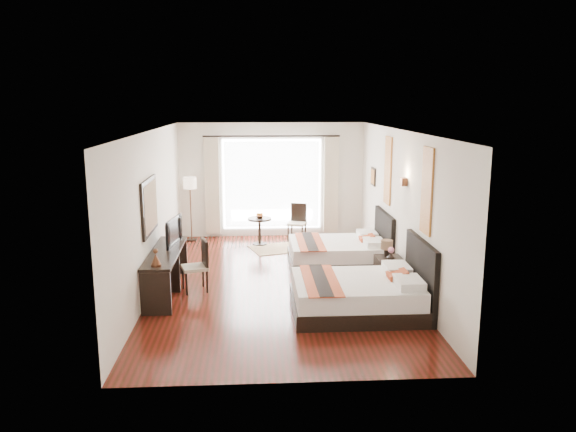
{
  "coord_description": "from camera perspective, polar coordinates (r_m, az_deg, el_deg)",
  "views": [
    {
      "loc": [
        -0.42,
        -9.91,
        3.32
      ],
      "look_at": [
        0.19,
        0.19,
        1.23
      ],
      "focal_mm": 35.0,
      "sensor_mm": 36.0,
      "label": 1
    }
  ],
  "objects": [
    {
      "name": "bed_near",
      "position": [
        9.08,
        7.53,
        -7.83
      ],
      "size": [
        2.08,
        1.62,
        1.17
      ],
      "color": "black",
      "rests_on": "floor"
    },
    {
      "name": "drape_left",
      "position": [
        13.74,
        -7.7,
        3.02
      ],
      "size": [
        0.35,
        0.14,
        2.35
      ],
      "primitive_type": "cube",
      "color": "#C0AF95",
      "rests_on": "floor"
    },
    {
      "name": "jute_rug",
      "position": [
        12.85,
        -0.63,
        -3.28
      ],
      "size": [
        1.59,
        1.3,
        0.01
      ],
      "primitive_type": "cube",
      "rotation": [
        0.0,
        0.0,
        0.3
      ],
      "color": "tan",
      "rests_on": "floor"
    },
    {
      "name": "side_table",
      "position": [
        13.12,
        -2.9,
        -1.57
      ],
      "size": [
        0.55,
        0.55,
        0.64
      ],
      "primitive_type": "cylinder",
      "color": "black",
      "rests_on": "floor"
    },
    {
      "name": "wall_window",
      "position": [
        13.8,
        -1.66,
        3.66
      ],
      "size": [
        4.5,
        0.01,
        2.8
      ],
      "primitive_type": "cube",
      "color": "silver",
      "rests_on": "floor"
    },
    {
      "name": "drape_right",
      "position": [
        13.82,
        4.39,
        3.15
      ],
      "size": [
        0.35,
        0.14,
        2.35
      ],
      "primitive_type": "cube",
      "color": "#C0AF95",
      "rests_on": "floor"
    },
    {
      "name": "art_panel_far",
      "position": [
        11.36,
        10.11,
        4.56
      ],
      "size": [
        0.03,
        0.5,
        1.35
      ],
      "primitive_type": "cube",
      "color": "#903F15",
      "rests_on": "wall_headboard"
    },
    {
      "name": "floor",
      "position": [
        10.46,
        -0.96,
        -6.86
      ],
      "size": [
        4.5,
        7.5,
        0.01
      ],
      "primitive_type": "cube",
      "color": "#341409",
      "rests_on": "ground"
    },
    {
      "name": "art_panel_near",
      "position": [
        8.91,
        13.93,
        2.49
      ],
      "size": [
        0.03,
        0.5,
        1.35
      ],
      "primitive_type": "cube",
      "color": "#903F15",
      "rests_on": "wall_headboard"
    },
    {
      "name": "ceiling",
      "position": [
        9.94,
        -1.01,
        8.61
      ],
      "size": [
        4.5,
        7.5,
        0.02
      ],
      "primitive_type": "cube",
      "color": "white",
      "rests_on": "wall_headboard"
    },
    {
      "name": "floor_lamp",
      "position": [
        13.51,
        -9.93,
        2.9
      ],
      "size": [
        0.31,
        0.31,
        1.54
      ],
      "color": "black",
      "rests_on": "floor"
    },
    {
      "name": "window_chair",
      "position": [
        13.56,
        0.94,
        -1.34
      ],
      "size": [
        0.51,
        0.51,
        0.88
      ],
      "rotation": [
        0.0,
        0.0,
        -1.89
      ],
      "color": "tan",
      "rests_on": "floor"
    },
    {
      "name": "mirror_frame",
      "position": [
        9.85,
        -13.91,
        0.97
      ],
      "size": [
        0.04,
        1.25,
        0.95
      ],
      "primitive_type": "cube",
      "color": "black",
      "rests_on": "wall_desk"
    },
    {
      "name": "wall_entry",
      "position": [
        6.47,
        0.45,
        -5.57
      ],
      "size": [
        4.5,
        0.01,
        2.8
      ],
      "primitive_type": "cube",
      "color": "silver",
      "rests_on": "floor"
    },
    {
      "name": "window_glass",
      "position": [
        13.8,
        -1.65,
        3.24
      ],
      "size": [
        2.4,
        0.02,
        2.2
      ],
      "primitive_type": "cube",
      "color": "white",
      "rests_on": "wall_window"
    },
    {
      "name": "table_lamp",
      "position": [
        10.31,
        10.0,
        -3.03
      ],
      "size": [
        0.22,
        0.22,
        0.35
      ],
      "color": "black",
      "rests_on": "nightstand"
    },
    {
      "name": "wall_sconce",
      "position": [
        10.05,
        11.69,
        3.42
      ],
      "size": [
        0.1,
        0.14,
        0.14
      ],
      "primitive_type": "cube",
      "color": "#482919",
      "rests_on": "wall_headboard"
    },
    {
      "name": "wall_headboard",
      "position": [
        10.44,
        11.42,
        0.85
      ],
      "size": [
        0.01,
        7.5,
        2.8
      ],
      "primitive_type": "cube",
      "color": "silver",
      "rests_on": "floor"
    },
    {
      "name": "television",
      "position": [
        10.35,
        -11.96,
        -1.52
      ],
      "size": [
        0.24,
        0.87,
        0.5
      ],
      "primitive_type": "imported",
      "rotation": [
        0.0,
        0.0,
        1.42
      ],
      "color": "black",
      "rests_on": "console_desk"
    },
    {
      "name": "wall_desk",
      "position": [
        10.26,
        -13.61,
        0.56
      ],
      "size": [
        0.01,
        7.5,
        2.8
      ],
      "primitive_type": "cube",
      "color": "silver",
      "rests_on": "floor"
    },
    {
      "name": "bronze_figurine",
      "position": [
        9.09,
        -13.28,
        -4.22
      ],
      "size": [
        0.22,
        0.22,
        0.25
      ],
      "primitive_type": null,
      "rotation": [
        0.0,
        0.0,
        -0.38
      ],
      "color": "#482919",
      "rests_on": "console_desk"
    },
    {
      "name": "sheer_curtain",
      "position": [
        13.74,
        -1.65,
        3.21
      ],
      "size": [
        2.3,
        0.02,
        2.1
      ],
      "primitive_type": "cube",
      "color": "white",
      "rests_on": "wall_window"
    },
    {
      "name": "nightstand",
      "position": [
        10.35,
        10.22,
        -5.65
      ],
      "size": [
        0.46,
        0.56,
        0.54
      ],
      "primitive_type": "cube",
      "color": "black",
      "rests_on": "floor"
    },
    {
      "name": "console_desk",
      "position": [
        10.08,
        -12.29,
        -5.56
      ],
      "size": [
        0.5,
        2.2,
        0.76
      ],
      "primitive_type": "cube",
      "color": "black",
      "rests_on": "floor"
    },
    {
      "name": "mirror_glass",
      "position": [
        9.84,
        -13.76,
        0.97
      ],
      "size": [
        0.01,
        1.12,
        0.82
      ],
      "primitive_type": "cube",
      "color": "white",
      "rests_on": "mirror_frame"
    },
    {
      "name": "desk_chair",
      "position": [
        10.11,
        -9.32,
        -5.98
      ],
      "size": [
        0.53,
        0.53,
        0.92
      ],
      "rotation": [
        0.0,
        0.0,
        3.43
      ],
      "color": "tan",
      "rests_on": "floor"
    },
    {
      "name": "bed_far",
      "position": [
        11.51,
        5.38,
        -3.65
      ],
      "size": [
        1.97,
        1.54,
        1.11
      ],
      "color": "black",
      "rests_on": "floor"
    },
    {
      "name": "vase",
      "position": [
        10.08,
        10.4,
        -4.34
      ],
      "size": [
        0.14,
        0.14,
        0.14
      ],
      "primitive_type": "imported",
      "rotation": [
        0.0,
        0.0,
        -0.06
      ],
      "color": "black",
      "rests_on": "nightstand"
    },
    {
      "name": "fruit_bowl",
      "position": [
        13.08,
        -2.89,
        -0.08
      ],
      "size": [
        0.21,
        0.21,
        0.05
      ],
      "primitive_type": "imported",
      "rotation": [
        0.0,
        0.0,
        -0.08
      ],
      "color": "#412817",
      "rests_on": "side_table"
    }
  ]
}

